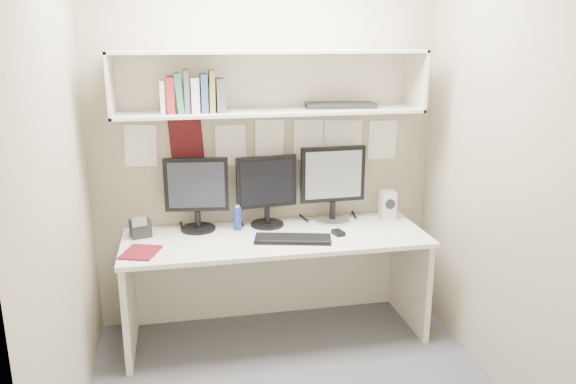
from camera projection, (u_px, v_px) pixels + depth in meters
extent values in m
cube|color=#9D9378|center=(266.00, 141.00, 3.90)|extent=(2.40, 0.02, 2.60)
cube|color=#9D9378|center=(356.00, 240.00, 2.01)|extent=(2.40, 0.02, 2.60)
cube|color=#9D9378|center=(56.00, 186.00, 2.73)|extent=(0.02, 2.00, 2.60)
cube|color=#9D9378|center=(503.00, 165.00, 3.18)|extent=(0.02, 2.00, 2.60)
cube|color=silver|center=(276.00, 238.00, 3.72)|extent=(2.00, 0.70, 0.03)
cube|color=beige|center=(268.00, 269.00, 4.13)|extent=(1.96, 0.02, 0.70)
cube|color=beige|center=(271.00, 112.00, 3.65)|extent=(2.00, 0.38, 0.02)
cube|color=beige|center=(270.00, 52.00, 3.55)|extent=(2.00, 0.38, 0.02)
cube|color=beige|center=(266.00, 80.00, 3.77)|extent=(2.00, 0.02, 0.40)
cube|color=beige|center=(111.00, 85.00, 3.41)|extent=(0.02, 0.38, 0.40)
cube|color=beige|center=(415.00, 80.00, 3.79)|extent=(0.02, 0.38, 0.40)
cylinder|color=black|center=(198.00, 229.00, 3.82)|extent=(0.24, 0.24, 0.02)
cylinder|color=black|center=(198.00, 219.00, 3.80)|extent=(0.04, 0.04, 0.12)
cube|color=black|center=(196.00, 185.00, 3.75)|extent=(0.43, 0.09, 0.36)
cube|color=black|center=(196.00, 185.00, 3.73)|extent=(0.37, 0.05, 0.31)
cylinder|color=black|center=(267.00, 224.00, 3.91)|extent=(0.23, 0.23, 0.02)
cylinder|color=black|center=(267.00, 215.00, 3.90)|extent=(0.04, 0.04, 0.12)
cube|color=black|center=(267.00, 182.00, 3.84)|extent=(0.42, 0.08, 0.36)
cube|color=black|center=(267.00, 182.00, 3.82)|extent=(0.37, 0.05, 0.31)
cylinder|color=#A5A5AA|center=(332.00, 220.00, 4.00)|extent=(0.25, 0.25, 0.02)
cylinder|color=black|center=(333.00, 210.00, 3.98)|extent=(0.04, 0.04, 0.13)
cube|color=black|center=(333.00, 174.00, 3.93)|extent=(0.46, 0.05, 0.39)
cube|color=#ABABB0|center=(334.00, 175.00, 3.91)|extent=(0.40, 0.02, 0.34)
cube|color=black|center=(293.00, 239.00, 3.62)|extent=(0.52, 0.29, 0.02)
cube|color=black|center=(338.00, 233.00, 3.72)|extent=(0.08, 0.11, 0.03)
cube|color=beige|center=(387.00, 205.00, 4.04)|extent=(0.11, 0.11, 0.21)
cylinder|color=black|center=(390.00, 204.00, 3.98)|extent=(0.07, 0.01, 0.07)
cylinder|color=#162F99|center=(238.00, 218.00, 3.81)|extent=(0.05, 0.05, 0.16)
cylinder|color=white|center=(237.00, 207.00, 3.79)|extent=(0.03, 0.03, 0.02)
cube|color=#5C0F16|center=(141.00, 252.00, 3.41)|extent=(0.26, 0.29, 0.01)
cube|color=black|center=(140.00, 228.00, 3.68)|extent=(0.15, 0.14, 0.12)
cube|color=#4C6659|center=(139.00, 222.00, 3.61)|extent=(0.09, 0.04, 0.06)
cube|color=silver|center=(163.00, 97.00, 3.47)|extent=(0.03, 0.17, 0.20)
cube|color=maroon|center=(170.00, 95.00, 3.48)|extent=(0.05, 0.17, 0.22)
cube|color=#26724B|center=(179.00, 93.00, 3.49)|extent=(0.04, 0.17, 0.25)
cube|color=#525157|center=(186.00, 91.00, 3.49)|extent=(0.03, 0.17, 0.27)
cube|color=silver|center=(195.00, 95.00, 3.51)|extent=(0.05, 0.17, 0.22)
cube|color=#2E4B74|center=(204.00, 93.00, 3.52)|extent=(0.04, 0.17, 0.24)
cube|color=olive|center=(212.00, 91.00, 3.52)|extent=(0.03, 0.17, 0.26)
cube|color=#464749|center=(220.00, 95.00, 3.54)|extent=(0.05, 0.17, 0.21)
cube|color=black|center=(340.00, 105.00, 3.77)|extent=(0.48, 0.22, 0.03)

